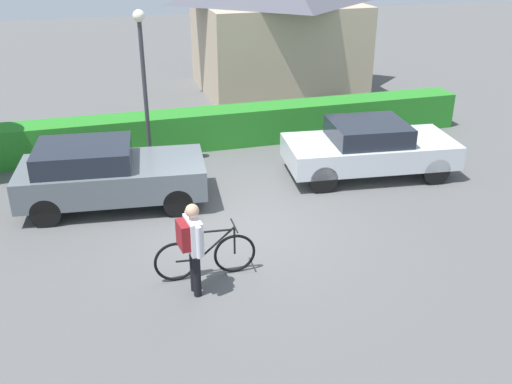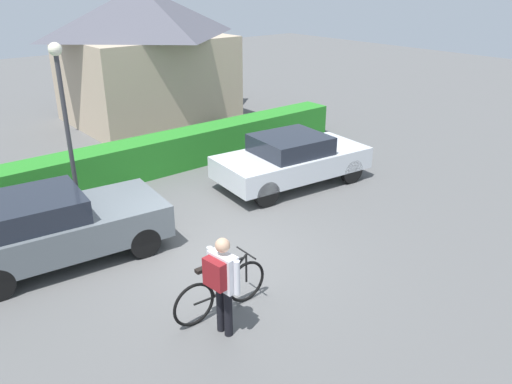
% 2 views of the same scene
% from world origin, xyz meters
% --- Properties ---
extents(ground_plane, '(60.00, 60.00, 0.00)m').
position_xyz_m(ground_plane, '(0.00, 0.00, 0.00)').
color(ground_plane, '#565656').
extents(hedge_row, '(15.46, 0.90, 1.01)m').
position_xyz_m(hedge_row, '(0.00, 4.80, 0.50)').
color(hedge_row, '#277E24').
rests_on(hedge_row, ground).
extents(house_distant, '(5.64, 4.97, 4.80)m').
position_xyz_m(house_distant, '(3.98, 10.00, 2.45)').
color(house_distant, tan).
rests_on(house_distant, ground).
extents(parked_car_near, '(4.07, 2.17, 1.41)m').
position_xyz_m(parked_car_near, '(-2.44, 1.80, 0.74)').
color(parked_car_near, slate).
rests_on(parked_car_near, ground).
extents(parked_car_far, '(4.19, 2.22, 1.33)m').
position_xyz_m(parked_car_far, '(3.71, 1.79, 0.70)').
color(parked_car_far, silver).
rests_on(parked_car_far, ground).
extents(bicycle, '(1.78, 0.50, 0.97)m').
position_xyz_m(bicycle, '(-0.98, -1.56, 0.41)').
color(bicycle, black).
rests_on(bicycle, ground).
extents(person_rider, '(0.39, 0.66, 1.65)m').
position_xyz_m(person_rider, '(-1.27, -2.01, 1.00)').
color(person_rider, black).
rests_on(person_rider, ground).
extents(street_lamp, '(0.28, 0.28, 3.86)m').
position_xyz_m(street_lamp, '(-1.35, 3.55, 2.53)').
color(street_lamp, '#38383D').
rests_on(street_lamp, ground).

